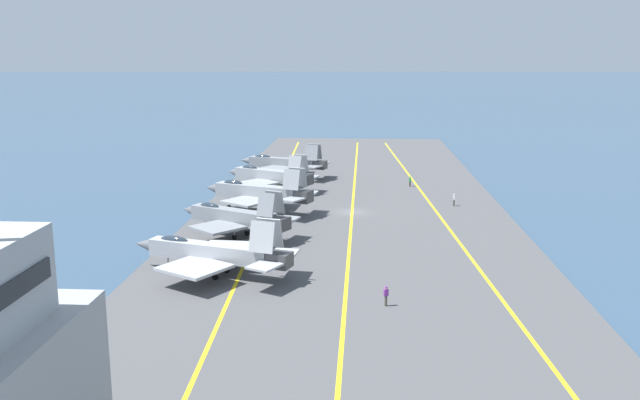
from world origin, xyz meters
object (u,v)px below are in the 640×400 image
at_px(parked_jet_second, 235,217).
at_px(crew_white_vest, 454,199).
at_px(parked_jet_fourth, 269,176).
at_px(crew_purple_vest, 386,295).
at_px(crew_green_vest, 410,181).
at_px(parked_jet_nearest, 213,252).
at_px(parked_jet_fifth, 284,163).
at_px(parked_jet_third, 258,192).

bearing_deg(parked_jet_second, crew_white_vest, -56.18).
bearing_deg(crew_white_vest, parked_jet_fourth, 71.11).
distance_m(crew_purple_vest, crew_green_vest, 55.19).
height_order(parked_jet_nearest, parked_jet_fifth, parked_jet_fifth).
bearing_deg(crew_purple_vest, parked_jet_second, 38.22).
height_order(parked_jet_second, parked_jet_third, parked_jet_third).
xyz_separation_m(parked_jet_third, crew_green_vest, (20.32, -21.88, -1.88)).
relative_size(parked_jet_third, crew_purple_vest, 9.08).
bearing_deg(parked_jet_third, parked_jet_nearest, 179.55).
bearing_deg(parked_jet_fourth, crew_white_vest, -108.89).
height_order(parked_jet_second, crew_purple_vest, parked_jet_second).
bearing_deg(parked_jet_fifth, parked_jet_second, 178.46).
relative_size(parked_jet_fourth, crew_green_vest, 9.35).
xyz_separation_m(parked_jet_fourth, parked_jet_fifth, (12.20, -0.89, 0.18)).
bearing_deg(parked_jet_nearest, parked_jet_third, -0.45).
height_order(parked_jet_fifth, crew_green_vest, parked_jet_fifth).
bearing_deg(parked_jet_fourth, crew_green_vest, -77.23).
height_order(parked_jet_nearest, crew_white_vest, parked_jet_nearest).
relative_size(parked_jet_fourth, crew_purple_vest, 8.67).
relative_size(parked_jet_fifth, crew_white_vest, 9.40).
xyz_separation_m(parked_jet_nearest, crew_white_vest, (33.10, -27.35, -1.36)).
distance_m(parked_jet_second, parked_jet_fifth, 40.40).
height_order(parked_jet_third, crew_white_vest, parked_jet_third).
bearing_deg(crew_green_vest, parked_jet_second, 145.75).
relative_size(parked_jet_second, parked_jet_fifth, 0.92).
bearing_deg(crew_green_vest, parked_jet_fifth, 71.75).
xyz_separation_m(parked_jet_nearest, parked_jet_third, (27.35, -0.21, 0.47)).
bearing_deg(parked_jet_nearest, crew_purple_vest, -113.68).
height_order(parked_jet_nearest, parked_jet_third, parked_jet_third).
bearing_deg(crew_green_vest, crew_purple_vest, 174.15).
bearing_deg(parked_jet_fifth, parked_jet_third, 179.35).
relative_size(parked_jet_second, parked_jet_fourth, 0.98).
xyz_separation_m(parked_jet_second, crew_white_vest, (18.70, -27.92, -1.44)).
relative_size(parked_jet_third, parked_jet_fourth, 1.05).
relative_size(parked_jet_third, crew_white_vest, 9.31).
bearing_deg(crew_purple_vest, parked_jet_third, 25.17).
xyz_separation_m(parked_jet_fifth, crew_purple_vest, (-62.01, -15.94, -1.59)).
bearing_deg(crew_purple_vest, crew_white_vest, -15.11).
bearing_deg(crew_white_vest, parked_jet_third, 101.96).
xyz_separation_m(parked_jet_fourth, crew_green_vest, (5.09, -22.46, -1.49)).
height_order(parked_jet_fourth, crew_purple_vest, parked_jet_fourth).
bearing_deg(parked_jet_fifth, crew_purple_vest, -165.58).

